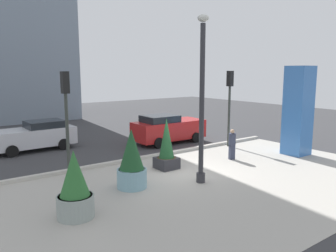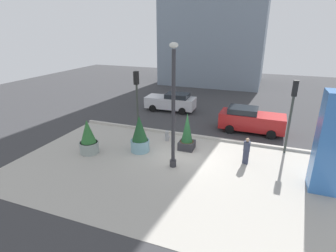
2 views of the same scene
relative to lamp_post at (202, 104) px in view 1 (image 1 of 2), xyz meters
The scene contains 14 objects.
ground_plane 6.31m from the lamp_post, 88.35° to the left, with size 60.00×60.00×0.00m, color #38383A.
plaza_pavement 3.29m from the lamp_post, 74.84° to the right, with size 18.00×10.00×0.02m, color #ADA89E.
curb_strip 5.53m from the lamp_post, 88.03° to the left, with size 18.00×0.24×0.16m, color #B7B2A8.
lamp_post is the anchor object (origin of this frame).
art_pillar_blue 7.41m from the lamp_post, ahead, with size 1.18×1.18×4.77m, color #3870BC.
potted_plant_curbside 5.85m from the lamp_post, behind, with size 1.15×1.15×2.15m.
potted_plant_near_right 3.56m from the lamp_post, 156.41° to the left, with size 1.16×1.16×2.34m.
potted_plant_by_pillar 3.27m from the lamp_post, 88.58° to the left, with size 0.94×0.94×2.38m.
fire_hydrant 4.59m from the lamp_post, 116.05° to the left, with size 0.36×0.26×0.75m.
traffic_light_far_side 5.60m from the lamp_post, 136.61° to the left, with size 0.28×0.42×4.49m.
traffic_light_corner 7.12m from the lamp_post, 34.45° to the left, with size 0.28×0.42×4.50m.
car_curb_east 8.20m from the lamp_post, 63.10° to the left, with size 4.62×2.18×1.80m.
car_curb_west 10.92m from the lamp_post, 110.50° to the left, with size 4.59×2.16×1.66m.
pedestrian_by_curb 4.75m from the lamp_post, 25.18° to the left, with size 0.44×0.44×1.58m.
Camera 1 is at (-9.26, -11.39, 4.53)m, focal length 36.58 mm.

